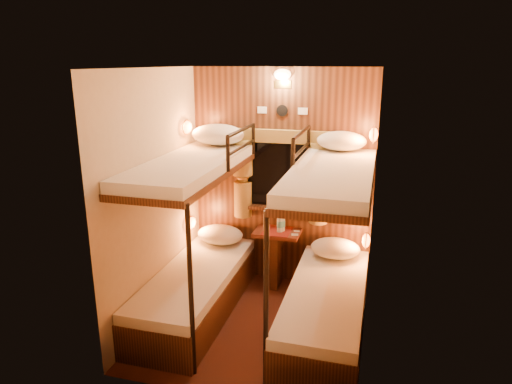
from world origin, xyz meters
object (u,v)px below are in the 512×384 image
(bunk_left, at_px, (195,261))
(bunk_right, at_px, (327,277))
(bottle_left, at_px, (280,223))
(bottle_right, at_px, (282,223))
(table, at_px, (277,251))

(bunk_left, relative_size, bunk_right, 1.00)
(bottle_left, height_order, bottle_right, bottle_left)
(bunk_left, relative_size, bottle_right, 8.23)
(table, relative_size, bottle_right, 2.84)
(bunk_left, distance_m, bunk_right, 1.30)
(bottle_left, xyz_separation_m, bottle_right, (0.02, 0.03, -0.01))
(bunk_left, xyz_separation_m, bottle_right, (0.70, 0.80, 0.19))
(bunk_right, bearing_deg, bottle_right, 126.79)
(bunk_left, distance_m, bottle_right, 1.08)
(bunk_left, bearing_deg, bottle_right, 48.67)
(bunk_left, relative_size, table, 2.90)
(table, relative_size, bottle_left, 2.70)
(bunk_left, height_order, bottle_left, bunk_left)
(bottle_right, bearing_deg, bunk_right, -53.21)
(bunk_left, bearing_deg, table, 50.33)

